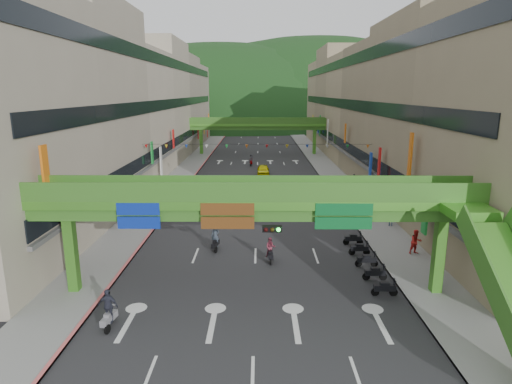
# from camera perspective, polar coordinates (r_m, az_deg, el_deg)

# --- Properties ---
(ground) EXTENTS (320.00, 320.00, 0.00)m
(ground) POSITION_cam_1_polar(r_m,az_deg,el_deg) (21.67, -0.37, -20.35)
(ground) COLOR black
(ground) RESTS_ON ground
(road_slab) EXTENTS (18.00, 140.00, 0.02)m
(road_slab) POSITION_cam_1_polar(r_m,az_deg,el_deg) (69.09, 0.19, 3.27)
(road_slab) COLOR #28282B
(road_slab) RESTS_ON ground
(sidewalk_left) EXTENTS (4.00, 140.00, 0.15)m
(sidewalk_left) POSITION_cam_1_polar(r_m,az_deg,el_deg) (69.99, -8.86, 3.30)
(sidewalk_left) COLOR gray
(sidewalk_left) RESTS_ON ground
(sidewalk_right) EXTENTS (4.00, 140.00, 0.15)m
(sidewalk_right) POSITION_cam_1_polar(r_m,az_deg,el_deg) (69.91, 9.26, 3.27)
(sidewalk_right) COLOR gray
(sidewalk_right) RESTS_ON ground
(curb_left) EXTENTS (0.20, 140.00, 0.18)m
(curb_left) POSITION_cam_1_polar(r_m,az_deg,el_deg) (69.71, -7.32, 3.32)
(curb_left) COLOR #CC5959
(curb_left) RESTS_ON ground
(curb_right) EXTENTS (0.20, 140.00, 0.18)m
(curb_right) POSITION_cam_1_polar(r_m,az_deg,el_deg) (69.64, 7.71, 3.30)
(curb_right) COLOR gray
(curb_right) RESTS_ON ground
(building_row_left) EXTENTS (12.80, 95.00, 19.00)m
(building_row_left) POSITION_cam_1_polar(r_m,az_deg,el_deg) (70.74, -15.60, 10.73)
(building_row_left) COLOR #9E937F
(building_row_left) RESTS_ON ground
(building_row_right) EXTENTS (12.80, 95.00, 19.00)m
(building_row_right) POSITION_cam_1_polar(r_m,az_deg,el_deg) (70.60, 16.03, 10.70)
(building_row_right) COLOR gray
(building_row_right) RESTS_ON ground
(overpass_near) EXTENTS (28.00, 12.27, 7.10)m
(overpass_near) POSITION_cam_1_polar(r_m,az_deg,el_deg) (24.40, 1.98, -2.91)
(overpass_near) COLOR #4C9E2D
(overpass_near) RESTS_ON ground
(overpass_far) EXTENTS (28.00, 2.20, 7.10)m
(overpass_far) POSITION_cam_1_polar(r_m,az_deg,el_deg) (83.30, 0.24, 8.73)
(overpass_far) COLOR #4C9E2D
(overpass_far) RESTS_ON ground
(hill_left) EXTENTS (168.00, 140.00, 112.00)m
(hill_left) POSITION_cam_1_polar(r_m,az_deg,el_deg) (179.10, -4.53, 9.38)
(hill_left) COLOR #1C4419
(hill_left) RESTS_ON ground
(hill_right) EXTENTS (208.00, 176.00, 128.00)m
(hill_right) POSITION_cam_1_polar(r_m,az_deg,el_deg) (199.94, 7.63, 9.71)
(hill_right) COLOR #1C4419
(hill_right) RESTS_ON ground
(bunting_string) EXTENTS (26.00, 0.36, 0.47)m
(bunting_string) POSITION_cam_1_polar(r_m,az_deg,el_deg) (48.42, 0.10, 6.10)
(bunting_string) COLOR black
(bunting_string) RESTS_ON ground
(scooter_rider_near) EXTENTS (0.71, 1.59, 2.07)m
(scooter_rider_near) POSITION_cam_1_polar(r_m,az_deg,el_deg) (33.22, -5.45, -6.19)
(scooter_rider_near) COLOR black
(scooter_rider_near) RESTS_ON ground
(scooter_rider_mid) EXTENTS (0.73, 1.60, 1.83)m
(scooter_rider_mid) POSITION_cam_1_polar(r_m,az_deg,el_deg) (30.97, 1.95, -7.69)
(scooter_rider_mid) COLOR black
(scooter_rider_mid) RESTS_ON ground
(scooter_rider_left) EXTENTS (1.13, 1.60, 2.18)m
(scooter_rider_left) POSITION_cam_1_polar(r_m,az_deg,el_deg) (24.03, -19.11, -14.48)
(scooter_rider_left) COLOR gray
(scooter_rider_left) RESTS_ON ground
(scooter_rider_far) EXTENTS (0.83, 1.60, 1.95)m
(scooter_rider_far) POSITION_cam_1_polar(r_m,az_deg,el_deg) (70.70, -0.68, 4.30)
(scooter_rider_far) COLOR #8A0002
(scooter_rider_far) RESTS_ON ground
(parked_scooter_row) EXTENTS (1.60, 9.35, 1.08)m
(parked_scooter_row) POSITION_cam_1_polar(r_m,az_deg,el_deg) (31.22, 14.54, -8.74)
(parked_scooter_row) COLOR black
(parked_scooter_row) RESTS_ON ground
(car_silver) EXTENTS (1.81, 3.92, 1.25)m
(car_silver) POSITION_cam_1_polar(r_m,az_deg,el_deg) (54.50, -5.12, 1.17)
(car_silver) COLOR #B7B7C1
(car_silver) RESTS_ON ground
(car_yellow) EXTENTS (1.84, 4.47, 1.52)m
(car_yellow) POSITION_cam_1_polar(r_m,az_deg,el_deg) (62.72, 0.96, 2.94)
(car_yellow) COLOR #D7D20B
(car_yellow) RESTS_ON ground
(pedestrian_red) EXTENTS (1.06, 0.91, 1.87)m
(pedestrian_red) POSITION_cam_1_polar(r_m,az_deg,el_deg) (34.20, 20.53, -6.49)
(pedestrian_red) COLOR red
(pedestrian_red) RESTS_ON ground
(pedestrian_dark) EXTENTS (1.12, 0.70, 1.77)m
(pedestrian_dark) POSITION_cam_1_polar(r_m,az_deg,el_deg) (55.26, 12.89, 1.33)
(pedestrian_dark) COLOR #242229
(pedestrian_dark) RESTS_ON ground
(pedestrian_blue) EXTENTS (1.04, 0.88, 1.89)m
(pedestrian_blue) POSITION_cam_1_polar(r_m,az_deg,el_deg) (40.48, 17.58, -3.22)
(pedestrian_blue) COLOR #2A3A4E
(pedestrian_blue) RESTS_ON ground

